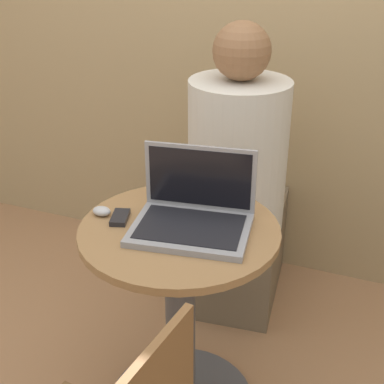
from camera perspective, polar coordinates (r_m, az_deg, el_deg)
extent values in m
cylinder|color=#4C4C51|center=(1.83, -1.23, -13.91)|extent=(0.10, 0.10, 0.69)
cylinder|color=olive|center=(1.62, -1.36, -4.18)|extent=(0.61, 0.61, 0.02)
cube|color=gray|center=(1.58, -0.16, -4.04)|extent=(0.38, 0.30, 0.02)
cube|color=black|center=(1.57, -0.16, -3.68)|extent=(0.33, 0.24, 0.00)
cube|color=gray|center=(1.63, 0.86, 1.58)|extent=(0.34, 0.06, 0.21)
cube|color=black|center=(1.63, 0.81, 1.50)|extent=(0.31, 0.05, 0.18)
cube|color=black|center=(1.66, -7.68, -2.70)|extent=(0.07, 0.10, 0.02)
ellipsoid|color=#B2B2B7|center=(1.69, -9.62, -2.02)|extent=(0.06, 0.04, 0.03)
cube|color=brown|center=(2.47, 4.94, -6.23)|extent=(0.42, 0.58, 0.44)
cylinder|color=beige|center=(2.10, 4.77, 3.79)|extent=(0.39, 0.39, 0.61)
sphere|color=brown|center=(1.98, 5.23, 14.76)|extent=(0.21, 0.21, 0.21)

